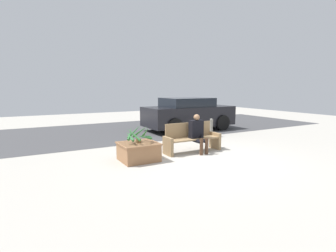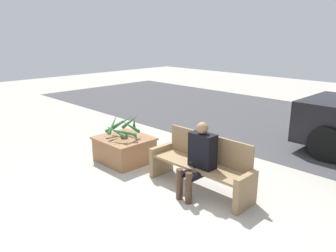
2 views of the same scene
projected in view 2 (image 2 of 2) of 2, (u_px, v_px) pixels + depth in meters
The scene contains 6 objects.
ground_plane at pixel (153, 202), 4.93m from camera, with size 30.00×30.00×0.00m, color #ADA89E.
road_surface at pixel (311, 128), 8.80m from camera, with size 20.00×6.00×0.01m, color #424244.
bench at pixel (202, 164), 5.27m from camera, with size 1.83×0.51×0.89m.
person_seated at pixel (199, 156), 5.02m from camera, with size 0.42×0.58×1.16m.
planter_box at pixel (124, 148), 6.45m from camera, with size 1.01×0.92×0.49m.
potted_plant at pixel (123, 127), 6.33m from camera, with size 0.73×0.72×0.46m.
Camera 2 is at (3.31, -2.96, 2.44)m, focal length 35.00 mm.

